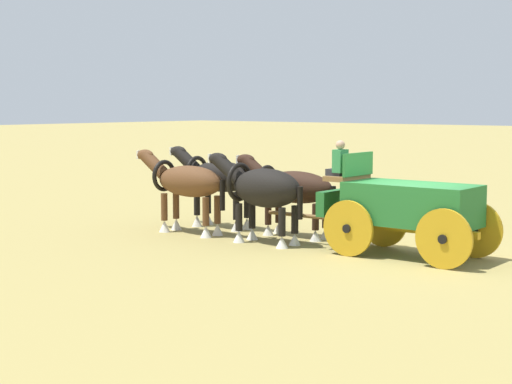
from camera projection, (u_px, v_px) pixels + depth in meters
The scene contains 6 objects.
ground_plane at pixel (411, 257), 18.62m from camera, with size 220.00×220.00×0.00m, color #9E8C4C.
show_wagon at pixel (406, 206), 18.59m from camera, with size 5.95×1.87×2.65m.
draft_horse_rear_near at pixel (262, 190), 20.32m from camera, with size 3.01×1.03×2.24m.
draft_horse_rear_off at pixel (292, 189), 21.36m from camera, with size 3.24×0.91×2.13m.
draft_horse_lead_near at pixel (186, 183), 21.93m from camera, with size 3.24×0.91×2.23m.
draft_horse_lead_off at pixel (218, 179), 22.94m from camera, with size 3.15×0.93×2.27m.
Camera 1 is at (-8.89, 16.45, 3.51)m, focal length 56.76 mm.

